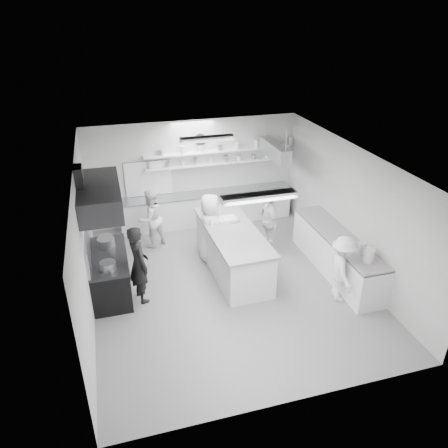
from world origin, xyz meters
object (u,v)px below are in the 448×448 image
object	(u,v)px
back_counter	(207,208)
cook_back	(151,219)
stove	(110,275)
right_counter	(337,254)
cook_stove	(139,264)
prep_island	(233,251)

from	to	relation	value
back_counter	cook_back	size ratio (longest dim) A/B	3.14
back_counter	cook_back	xyz separation A→B (m)	(-1.75, -0.94, 0.34)
stove	right_counter	bearing A→B (deg)	-6.52
cook_stove	right_counter	bearing A→B (deg)	-106.80
back_counter	right_counter	world-z (taller)	right_counter
prep_island	cook_back	world-z (taller)	cook_back
prep_island	stove	bearing A→B (deg)	-179.36
right_counter	prep_island	size ratio (longest dim) A/B	1.17
back_counter	right_counter	size ratio (longest dim) A/B	1.52
stove	cook_stove	bearing A→B (deg)	-35.47
stove	prep_island	bearing A→B (deg)	2.52
cook_stove	stove	bearing A→B (deg)	39.67
back_counter	right_counter	xyz separation A→B (m)	(2.35, -3.40, 0.01)
prep_island	cook_stove	world-z (taller)	cook_stove
right_counter	prep_island	world-z (taller)	prep_island
prep_island	cook_stove	distance (m)	2.35
back_counter	cook_back	bearing A→B (deg)	-151.65
back_counter	cook_stove	distance (m)	3.99
right_counter	cook_stove	size ratio (longest dim) A/B	1.86
cook_back	back_counter	bearing A→B (deg)	-178.85
stove	cook_stove	distance (m)	0.88
right_counter	cook_stove	bearing A→B (deg)	178.06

